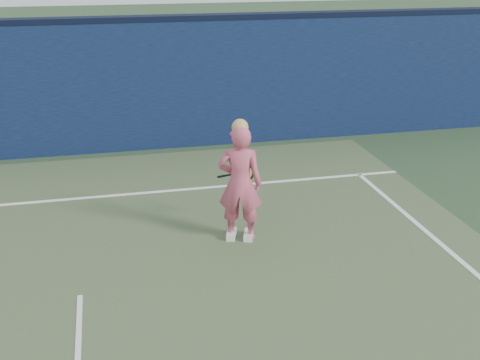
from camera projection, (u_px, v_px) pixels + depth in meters
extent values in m
plane|color=#2A3B24|center=(78.00, 348.00, 6.11)|extent=(80.00, 80.00, 0.00)
cube|color=black|center=(79.00, 90.00, 11.57)|extent=(24.00, 0.40, 2.50)
cube|color=black|center=(72.00, 20.00, 11.10)|extent=(24.00, 0.42, 0.10)
imported|color=#CC4F6B|center=(240.00, 184.00, 8.13)|extent=(0.69, 0.56, 1.64)
sphere|color=tan|center=(240.00, 127.00, 7.84)|extent=(0.22, 0.22, 0.22)
cube|color=white|center=(249.00, 235.00, 8.40)|extent=(0.20, 0.30, 0.10)
cube|color=white|center=(231.00, 234.00, 8.42)|extent=(0.20, 0.30, 0.10)
torus|color=black|center=(244.00, 173.00, 8.51)|extent=(0.29, 0.11, 0.29)
torus|color=yellow|center=(244.00, 173.00, 8.51)|extent=(0.24, 0.08, 0.24)
cylinder|color=beige|center=(244.00, 173.00, 8.51)|extent=(0.24, 0.07, 0.24)
cylinder|color=black|center=(229.00, 175.00, 8.59)|extent=(0.26, 0.12, 0.10)
cylinder|color=black|center=(221.00, 176.00, 8.64)|extent=(0.12, 0.07, 0.06)
cube|color=white|center=(83.00, 198.00, 9.74)|extent=(11.00, 0.08, 0.01)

